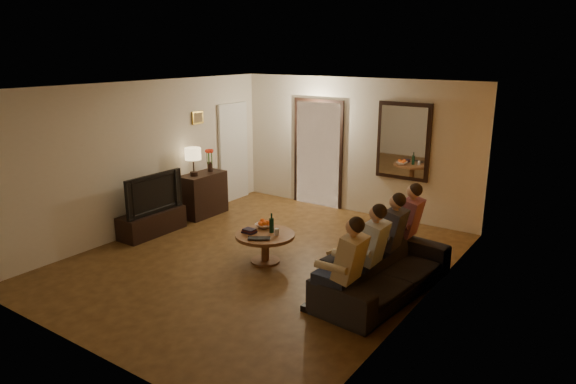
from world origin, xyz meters
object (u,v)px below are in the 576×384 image
Objects in this scene: tv at (150,193)px; table_lamp at (193,162)px; person_c at (388,242)px; coffee_table at (265,248)px; wine_bottle at (272,223)px; bowl at (264,225)px; laptop at (259,240)px; person_d at (405,229)px; person_b at (368,256)px; person_a at (345,273)px; sofa at (384,270)px; tv_stand at (152,223)px; dog at (344,256)px; dresser at (203,194)px.

table_lamp is at bearing 0.00° from tv.
coffee_table is (-1.80, -0.36, -0.38)m from person_c.
table_lamp reaches higher than wine_bottle.
bowl is 0.79× the size of laptop.
bowl is at bearing -159.59° from person_d.
person_c is (0.00, 0.60, 0.00)m from person_b.
person_d is 3.65× the size of laptop.
coffee_table is (-1.80, 0.24, -0.38)m from person_b.
tv is 0.98× the size of person_a.
wine_bottle is (-1.75, -0.86, 0.01)m from person_d.
person_d reaches higher than sofa.
table_lamp is 1.39m from tv_stand.
person_d reaches higher than coffee_table.
laptop is at bearing 161.71° from person_a.
tv_stand is 1.02× the size of tv.
coffee_table is (-1.80, 0.84, -0.38)m from person_a.
person_a is 1.00× the size of person_c.
dog is at bearing -6.97° from laptop.
person_b is 4.63× the size of bowl.
person_a is 1.80m from person_d.
tv_stand is 1.00× the size of person_a.
wine_bottle reaches higher than dog.
table_lamp is 2.60m from wine_bottle.
person_b is 1.00× the size of person_d.
person_a is at bearing -99.75° from tv.
person_c is (4.16, -0.58, -0.49)m from table_lamp.
tv is at bearing -176.90° from coffee_table.
dresser is at bearing 81.90° from sofa.
table_lamp is 1.12m from tv.
tv is 0.98× the size of person_d.
laptop is at bearing -26.34° from table_lamp.
tv is 2.42m from coffee_table.
table_lamp reaches higher than dresser.
tv_stand is 4.32m from person_d.
bowl is (2.18, 0.35, 0.28)m from tv_stand.
sofa reaches higher than coffee_table.
person_b and person_c have the same top height.
dog is (3.55, -0.87, -0.13)m from dresser.
person_a reaches higher than dog.
person_b reaches higher than coffee_table.
laptop is at bearing -149.45° from dog.
sofa is 1.84m from laptop.
table_lamp reaches higher than person_d.
tv_stand is at bearing -170.22° from dog.
dog is (3.55, 0.41, 0.08)m from tv_stand.
dresser is 2.98× the size of wine_bottle.
person_a and person_d have the same top height.
person_a is 4.63× the size of bowl.
coffee_table is at bearing 172.34° from person_b.
person_b reaches higher than dog.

